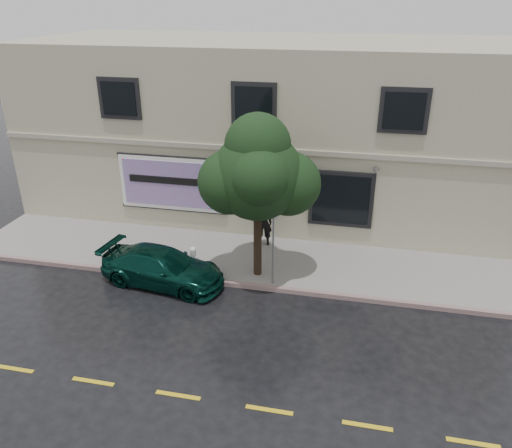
% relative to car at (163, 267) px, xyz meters
% --- Properties ---
extents(ground, '(90.00, 90.00, 0.00)m').
position_rel_car_xyz_m(ground, '(2.22, -1.20, -0.60)').
color(ground, black).
rests_on(ground, ground).
extents(sidewalk, '(20.00, 3.50, 0.15)m').
position_rel_car_xyz_m(sidewalk, '(2.22, 2.05, -0.52)').
color(sidewalk, gray).
rests_on(sidewalk, ground).
extents(curb, '(20.00, 0.18, 0.16)m').
position_rel_car_xyz_m(curb, '(2.22, 0.30, -0.52)').
color(curb, slate).
rests_on(curb, ground).
extents(road_marking, '(19.00, 0.12, 0.01)m').
position_rel_car_xyz_m(road_marking, '(2.22, -4.70, -0.59)').
color(road_marking, gold).
rests_on(road_marking, ground).
extents(building, '(20.00, 8.12, 7.00)m').
position_rel_car_xyz_m(building, '(2.22, 7.80, 2.90)').
color(building, '#B5B092').
rests_on(building, ground).
extents(billboard, '(4.30, 0.16, 2.20)m').
position_rel_car_xyz_m(billboard, '(-0.98, 3.72, 1.46)').
color(billboard, white).
rests_on(billboard, ground).
extents(car, '(4.30, 2.36, 1.19)m').
position_rel_car_xyz_m(car, '(0.00, 0.00, 0.00)').
color(car, '#072E26').
rests_on(car, ground).
extents(pedestrian, '(0.71, 0.53, 1.75)m').
position_rel_car_xyz_m(pedestrian, '(2.70, 3.15, 0.43)').
color(pedestrian, black).
rests_on(pedestrian, sidewalk).
extents(umbrella, '(1.26, 1.26, 0.75)m').
position_rel_car_xyz_m(umbrella, '(2.70, 3.15, 1.68)').
color(umbrella, black).
rests_on(umbrella, pedestrian).
extents(street_tree, '(2.80, 2.80, 4.86)m').
position_rel_car_xyz_m(street_tree, '(2.94, 1.00, 3.00)').
color(street_tree, black).
rests_on(street_tree, sidewalk).
extents(fire_hydrant, '(0.32, 0.30, 0.78)m').
position_rel_car_xyz_m(fire_hydrant, '(0.72, 0.96, -0.07)').
color(fire_hydrant, white).
rests_on(fire_hydrant, sidewalk).
extents(sign_pole, '(0.34, 0.08, 2.81)m').
position_rel_car_xyz_m(sign_pole, '(3.54, 0.50, 1.23)').
color(sign_pole, gray).
rests_on(sign_pole, sidewalk).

